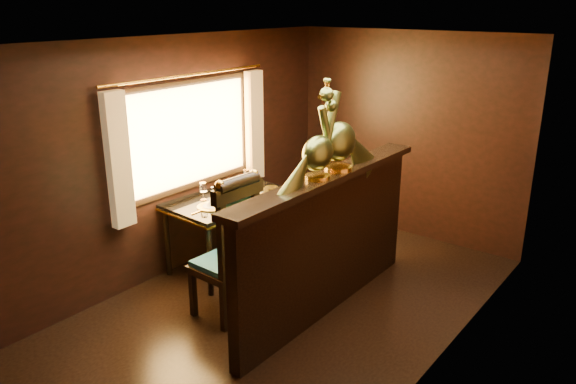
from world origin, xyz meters
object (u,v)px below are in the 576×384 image
object	(u,v)px
chair_left	(233,246)
chair_right	(312,231)
dining_table	(230,204)
peacock_left	(318,138)
peacock_right	(339,124)

from	to	relation	value
chair_left	chair_right	world-z (taller)	chair_left
chair_left	chair_right	xyz separation A→B (m)	(0.22, 0.91, -0.11)
dining_table	chair_left	size ratio (longest dim) A/B	0.99
peacock_left	peacock_right	size ratio (longest dim) A/B	0.86
chair_left	peacock_left	world-z (taller)	peacock_left
dining_table	chair_right	bearing A→B (deg)	9.59
dining_table	chair_left	bearing A→B (deg)	-41.76
dining_table	chair_right	size ratio (longest dim) A/B	1.16
chair_left	peacock_left	xyz separation A→B (m)	(0.58, 0.47, 0.98)
dining_table	peacock_left	xyz separation A→B (m)	(1.38, -0.34, 0.99)
dining_table	peacock_right	bearing A→B (deg)	3.16
chair_right	chair_left	bearing A→B (deg)	-117.61
chair_right	peacock_left	distance (m)	1.23
chair_right	peacock_right	world-z (taller)	peacock_right
chair_right	peacock_left	world-z (taller)	peacock_left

